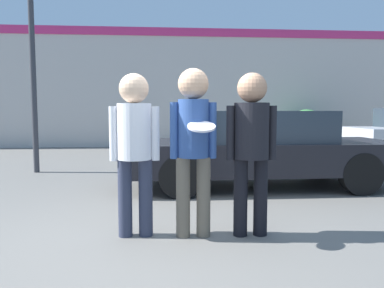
{
  "coord_description": "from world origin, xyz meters",
  "views": [
    {
      "loc": [
        -0.1,
        -3.9,
        1.36
      ],
      "look_at": [
        0.23,
        0.21,
        0.99
      ],
      "focal_mm": 35.0,
      "sensor_mm": 36.0,
      "label": 1
    }
  ],
  "objects_px": {
    "person_middle_with_frisbee": "(193,137)",
    "person_right": "(251,138)",
    "street_lamp": "(40,20)",
    "shrub": "(306,129)",
    "person_left": "(135,139)",
    "parked_car_near": "(258,148)"
  },
  "relations": [
    {
      "from": "person_middle_with_frisbee",
      "to": "person_right",
      "type": "xyz_separation_m",
      "value": [
        0.62,
        -0.01,
        -0.02
      ]
    },
    {
      "from": "street_lamp",
      "to": "person_right",
      "type": "bearing_deg",
      "value": -51.9
    },
    {
      "from": "person_middle_with_frisbee",
      "to": "street_lamp",
      "type": "distance_m",
      "value": 5.81
    },
    {
      "from": "person_right",
      "to": "shrub",
      "type": "distance_m",
      "value": 10.39
    },
    {
      "from": "person_middle_with_frisbee",
      "to": "person_left",
      "type": "bearing_deg",
      "value": 173.58
    },
    {
      "from": "parked_car_near",
      "to": "street_lamp",
      "type": "bearing_deg",
      "value": 155.84
    },
    {
      "from": "parked_car_near",
      "to": "street_lamp",
      "type": "height_order",
      "value": "street_lamp"
    },
    {
      "from": "parked_car_near",
      "to": "shrub",
      "type": "distance_m",
      "value": 7.73
    },
    {
      "from": "parked_car_near",
      "to": "person_left",
      "type": "bearing_deg",
      "value": -128.63
    },
    {
      "from": "person_left",
      "to": "person_middle_with_frisbee",
      "type": "height_order",
      "value": "person_middle_with_frisbee"
    },
    {
      "from": "person_left",
      "to": "person_middle_with_frisbee",
      "type": "xyz_separation_m",
      "value": [
        0.62,
        -0.07,
        0.03
      ]
    },
    {
      "from": "parked_car_near",
      "to": "person_right",
      "type": "bearing_deg",
      "value": -106.36
    },
    {
      "from": "person_right",
      "to": "parked_car_near",
      "type": "bearing_deg",
      "value": 73.64
    },
    {
      "from": "parked_car_near",
      "to": "street_lamp",
      "type": "xyz_separation_m",
      "value": [
        -4.3,
        1.93,
        2.6
      ]
    },
    {
      "from": "person_middle_with_frisbee",
      "to": "parked_car_near",
      "type": "xyz_separation_m",
      "value": [
        1.38,
        2.58,
        -0.38
      ]
    },
    {
      "from": "person_left",
      "to": "street_lamp",
      "type": "relative_size",
      "value": 0.33
    },
    {
      "from": "person_right",
      "to": "person_left",
      "type": "bearing_deg",
      "value": 176.28
    },
    {
      "from": "person_middle_with_frisbee",
      "to": "parked_car_near",
      "type": "bearing_deg",
      "value": 61.82
    },
    {
      "from": "street_lamp",
      "to": "shrub",
      "type": "relative_size",
      "value": 3.81
    },
    {
      "from": "person_right",
      "to": "parked_car_near",
      "type": "xyz_separation_m",
      "value": [
        0.76,
        2.59,
        -0.36
      ]
    },
    {
      "from": "person_middle_with_frisbee",
      "to": "shrub",
      "type": "height_order",
      "value": "person_middle_with_frisbee"
    },
    {
      "from": "parked_car_near",
      "to": "person_middle_with_frisbee",
      "type": "bearing_deg",
      "value": -118.18
    }
  ]
}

